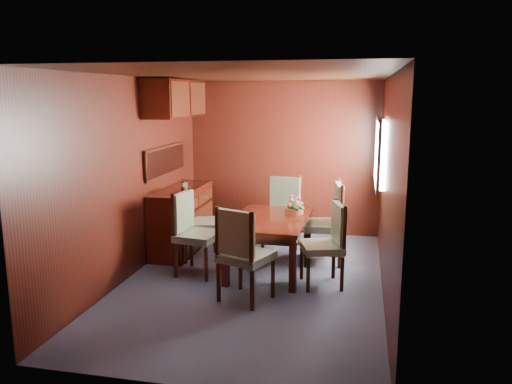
% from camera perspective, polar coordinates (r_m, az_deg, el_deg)
% --- Properties ---
extents(ground, '(4.50, 4.50, 0.00)m').
position_cam_1_polar(ground, '(6.04, -0.35, -10.14)').
color(ground, '#3A3E4F').
rests_on(ground, ground).
extents(room_shell, '(3.06, 4.52, 2.41)m').
position_cam_1_polar(room_shell, '(6.00, -0.66, 5.77)').
color(room_shell, black).
rests_on(room_shell, ground).
extents(sideboard, '(0.48, 1.40, 0.90)m').
position_cam_1_polar(sideboard, '(7.16, -8.44, -3.07)').
color(sideboard, '#320C06').
rests_on(sideboard, ground).
extents(dining_table, '(0.93, 1.46, 0.68)m').
position_cam_1_polar(dining_table, '(6.24, 1.66, -3.82)').
color(dining_table, '#320C06').
rests_on(dining_table, ground).
extents(chair_left_near, '(0.53, 0.55, 1.04)m').
position_cam_1_polar(chair_left_near, '(6.18, -7.32, -4.11)').
color(chair_left_near, black).
rests_on(chair_left_near, ground).
extents(chair_left_far, '(0.60, 0.61, 1.03)m').
position_cam_1_polar(chair_left_far, '(6.74, -7.07, -2.87)').
color(chair_left_far, black).
rests_on(chair_left_far, ground).
extents(chair_right_near, '(0.57, 0.58, 0.99)m').
position_cam_1_polar(chair_right_near, '(5.82, 8.29, -5.38)').
color(chair_right_near, black).
rests_on(chair_right_near, ground).
extents(chair_right_far, '(0.56, 0.58, 1.08)m').
position_cam_1_polar(chair_right_far, '(6.59, 8.34, -2.98)').
color(chair_right_far, black).
rests_on(chair_right_far, ground).
extents(chair_head, '(0.64, 0.62, 1.05)m').
position_cam_1_polar(chair_head, '(5.28, -1.66, -6.61)').
color(chair_head, black).
rests_on(chair_head, ground).
extents(chair_foot, '(0.54, 0.53, 1.03)m').
position_cam_1_polar(chair_foot, '(7.26, 3.07, -1.80)').
color(chair_foot, black).
rests_on(chair_foot, ground).
extents(flower_centerpiece, '(0.26, 0.26, 0.26)m').
position_cam_1_polar(flower_centerpiece, '(6.43, 4.40, -1.40)').
color(flower_centerpiece, '#C26B3B').
rests_on(flower_centerpiece, dining_table).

